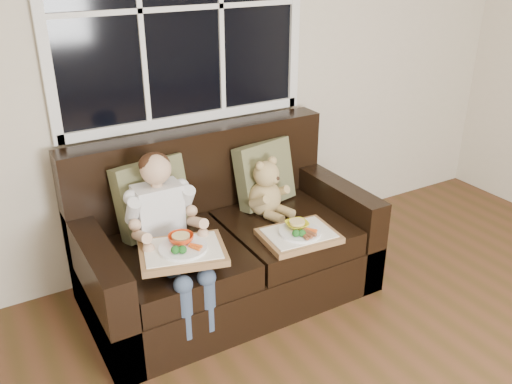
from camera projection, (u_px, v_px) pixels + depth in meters
window_back at (181, 8)px, 3.10m from camera, size 1.62×0.04×1.37m
loveseat at (223, 246)px, 3.30m from camera, size 1.70×0.92×0.96m
pillow_left at (152, 197)px, 3.11m from camera, size 0.46×0.28×0.44m
pillow_right at (265, 173)px, 3.45m from camera, size 0.43×0.26×0.41m
child at (166, 222)px, 2.89m from camera, size 0.37×0.59×0.84m
teddy_bear at (266, 191)px, 3.33m from camera, size 0.26×0.31×0.38m
tray_left at (182, 250)px, 2.74m from camera, size 0.50×0.43×0.10m
tray_right at (299, 234)px, 3.09m from camera, size 0.45×0.35×0.10m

